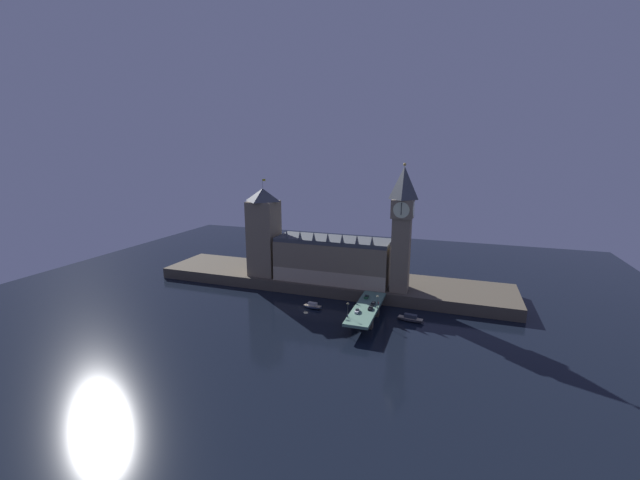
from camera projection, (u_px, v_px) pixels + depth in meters
name	position (u px, v px, depth m)	size (l,w,h in m)	color
ground_plane	(306.00, 308.00, 212.66)	(400.00, 400.00, 0.00)	black
embankment	(328.00, 281.00, 247.89)	(220.00, 42.00, 6.66)	#4C4438
parliament_hall	(333.00, 259.00, 236.50)	(68.47, 23.90, 31.29)	#7F7056
clock_tower	(402.00, 225.00, 212.53)	(11.86, 11.97, 70.66)	#7F7056
victoria_tower	(264.00, 232.00, 245.56)	(17.15, 17.15, 60.60)	#7F7056
bridge	(366.00, 310.00, 195.84)	(11.84, 46.00, 7.35)	slate
car_northbound_lead	(366.00, 297.00, 207.17)	(1.96, 4.11, 1.48)	#235633
car_northbound_trail	(357.00, 311.00, 188.59)	(1.97, 4.45, 1.58)	white
car_southbound_lead	(370.00, 308.00, 192.16)	(2.05, 3.91, 1.48)	black
car_southbound_trail	(373.00, 303.00, 198.17)	(1.97, 4.63, 1.31)	black
pedestrian_near_rail	(348.00, 316.00, 182.12)	(0.38, 0.38, 1.70)	black
pedestrian_mid_walk	(378.00, 303.00, 197.57)	(0.38, 0.38, 1.76)	black
street_lamp_near	(348.00, 308.00, 182.70)	(1.34, 0.60, 7.06)	#2D3333
street_lamp_mid	(378.00, 300.00, 192.70)	(1.34, 0.60, 6.80)	#2D3333
boat_upstream	(313.00, 306.00, 212.30)	(11.21, 4.64, 3.34)	#1E2842
boat_downstream	(410.00, 319.00, 195.74)	(14.07, 5.25, 3.77)	#28282D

